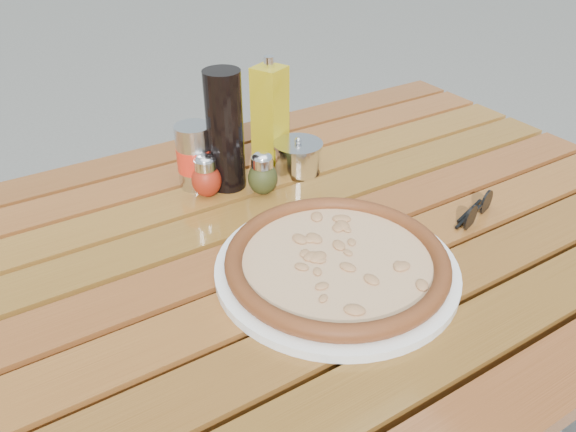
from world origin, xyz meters
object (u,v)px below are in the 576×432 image
olive_oil_cruet (270,114)px  parmesan_tin (298,156)px  table (294,274)px  pepper_shaker (206,176)px  oregano_shaker (263,174)px  plate (336,268)px  dark_bottle (225,131)px  sunglasses (477,210)px  soda_can (195,157)px  pizza (337,260)px

olive_oil_cruet → parmesan_tin: olive_oil_cruet is taller
table → pepper_shaker: size_ratio=17.07×
pepper_shaker → oregano_shaker: same height
plate → oregano_shaker: (0.02, 0.26, 0.03)m
table → parmesan_tin: 0.25m
plate → dark_bottle: bearing=93.0°
table → parmesan_tin: size_ratio=11.92×
pepper_shaker → sunglasses: pepper_shaker is taller
olive_oil_cruet → table: bearing=-112.8°
soda_can → sunglasses: soda_can is taller
pepper_shaker → dark_bottle: dark_bottle is taller
sunglasses → parmesan_tin: bearing=99.8°
soda_can → olive_oil_cruet: olive_oil_cruet is taller
table → pizza: pizza is taller
pepper_shaker → oregano_shaker: size_ratio=1.00×
table → oregano_shaker: size_ratio=17.07×
dark_bottle → parmesan_tin: dark_bottle is taller
table → dark_bottle: bearing=93.5°
pizza → parmesan_tin: (0.13, 0.30, 0.01)m
plate → pepper_shaker: pepper_shaker is taller
plate → sunglasses: (0.29, -0.01, 0.01)m
dark_bottle → olive_oil_cruet: 0.14m
sunglasses → olive_oil_cruet: bearing=97.2°
soda_can → pizza: bearing=-79.5°
oregano_shaker → parmesan_tin: bearing=20.5°
table → sunglasses: (0.29, -0.12, 0.09)m
pizza → parmesan_tin: 0.32m
oregano_shaker → sunglasses: oregano_shaker is taller
olive_oil_cruet → pepper_shaker: bearing=-159.3°
pepper_shaker → dark_bottle: bearing=13.3°
dark_bottle → plate: bearing=-87.0°
pizza → parmesan_tin: bearing=67.2°
oregano_shaker → soda_can: 0.13m
plate → soda_can: (-0.07, 0.35, 0.05)m
pepper_shaker → parmesan_tin: pepper_shaker is taller
plate → parmesan_tin: size_ratio=3.06×
pizza → dark_bottle: (-0.02, 0.32, 0.09)m
dark_bottle → olive_oil_cruet: (0.12, 0.05, -0.01)m
dark_bottle → sunglasses: (0.31, -0.33, -0.09)m
table → oregano_shaker: (0.03, 0.15, 0.11)m
pepper_shaker → sunglasses: (0.35, -0.31, -0.02)m
plate → olive_oil_cruet: olive_oil_cruet is taller
soda_can → parmesan_tin: size_ratio=1.02×
table → sunglasses: 0.33m
plate → parmesan_tin: bearing=67.2°
olive_oil_cruet → sunglasses: size_ratio=1.93×
pepper_shaker → olive_oil_cruet: 0.19m
plate → dark_bottle: size_ratio=1.64×
soda_can → sunglasses: bearing=-45.3°
oregano_shaker → soda_can: soda_can is taller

